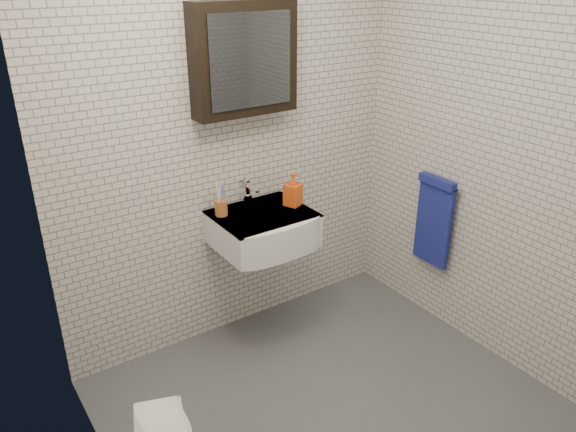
{
  "coord_description": "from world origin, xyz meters",
  "views": [
    {
      "loc": [
        -1.49,
        -1.75,
        2.19
      ],
      "look_at": [
        0.01,
        0.45,
        0.96
      ],
      "focal_mm": 35.0,
      "sensor_mm": 36.0,
      "label": 1
    }
  ],
  "objects": [
    {
      "name": "faucet",
      "position": [
        0.05,
        0.93,
        0.92
      ],
      "size": [
        0.06,
        0.2,
        0.15
      ],
      "color": "silver",
      "rests_on": "washbasin"
    },
    {
      "name": "mirror_cabinet",
      "position": [
        0.05,
        0.93,
        1.7
      ],
      "size": [
        0.6,
        0.15,
        0.6
      ],
      "color": "black",
      "rests_on": "room_shell"
    },
    {
      "name": "soap_bottle",
      "position": [
        0.27,
        0.77,
        0.95
      ],
      "size": [
        0.12,
        0.12,
        0.2
      ],
      "primitive_type": "imported",
      "rotation": [
        0.0,
        0.0,
        0.41
      ],
      "color": "orange",
      "rests_on": "washbasin"
    },
    {
      "name": "ground",
      "position": [
        0.0,
        0.0,
        0.01
      ],
      "size": [
        2.2,
        2.0,
        0.01
      ],
      "primitive_type": "cube",
      "color": "#52565A",
      "rests_on": "ground"
    },
    {
      "name": "washbasin",
      "position": [
        0.05,
        0.73,
        0.76
      ],
      "size": [
        0.55,
        0.5,
        0.2
      ],
      "color": "white",
      "rests_on": "room_shell"
    },
    {
      "name": "room_shell",
      "position": [
        0.0,
        0.0,
        1.47
      ],
      "size": [
        2.22,
        2.02,
        2.51
      ],
      "color": "silver",
      "rests_on": "ground"
    },
    {
      "name": "towel_rail",
      "position": [
        1.04,
        0.35,
        0.72
      ],
      "size": [
        0.09,
        0.3,
        0.58
      ],
      "color": "silver",
      "rests_on": "room_shell"
    },
    {
      "name": "toothbrush_cup",
      "position": [
        -0.16,
        0.88,
        0.9
      ],
      "size": [
        0.09,
        0.09,
        0.2
      ],
      "rotation": [
        0.0,
        0.0,
        0.26
      ],
      "color": "#B15F2C",
      "rests_on": "washbasin"
    }
  ]
}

